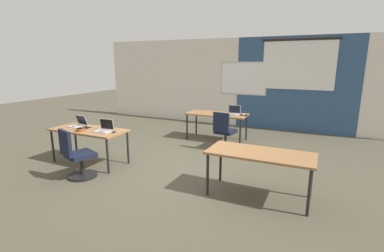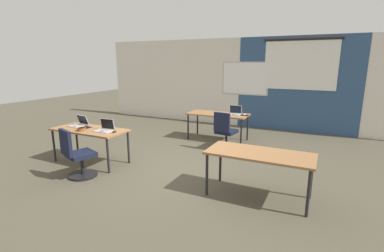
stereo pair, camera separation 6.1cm
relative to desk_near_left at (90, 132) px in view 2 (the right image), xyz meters
The scene contains 16 objects.
ground_plane 1.96m from the desk_near_left, 18.92° to the left, with size 24.00×24.00×0.00m.
back_wall_assembly 5.18m from the desk_near_left, 69.33° to the left, with size 10.00×0.27×2.80m.
desk_near_left is the anchor object (origin of this frame).
desk_near_right 3.50m from the desk_near_left, ahead, with size 1.60×0.70×0.72m.
desk_far_center 3.30m from the desk_near_left, 57.99° to the left, with size 1.60×0.70×0.72m.
laptop_far_right 3.60m from the desk_near_left, 52.46° to the left, with size 0.34×0.28×0.24m.
mousepad_far_right 3.78m from the desk_near_left, 49.42° to the left, with size 0.22×0.19×0.00m.
mouse_far_right 3.78m from the desk_near_left, 49.42° to the left, with size 0.07×0.11×0.03m.
chair_far_right 3.06m from the desk_near_left, 43.55° to the left, with size 0.52×0.57×0.92m.
laptop_near_left_inner 0.42m from the desk_near_left, ahead, with size 0.34×0.28×0.24m.
mouse_near_left_inner 0.67m from the desk_near_left, ahead, with size 0.08×0.11×0.03m.
chair_near_left_inner 0.84m from the desk_near_left, 60.96° to the right, with size 0.56×0.61×0.92m.
laptop_near_left_end 0.42m from the desk_near_left, 166.27° to the left, with size 0.37×0.35×0.23m.
mousepad_near_left_end 0.18m from the desk_near_left, 162.20° to the left, with size 0.22×0.19×0.00m.
mouse_near_left_end 0.19m from the desk_near_left, 162.20° to the left, with size 0.06×0.10×0.03m.
snack_bowl 0.21m from the desk_near_left, 97.11° to the right, with size 0.18×0.18×0.06m.
Camera 2 is at (2.60, -4.68, 2.07)m, focal length 26.16 mm.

